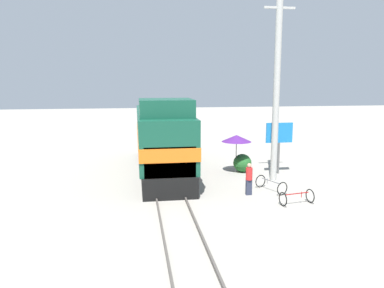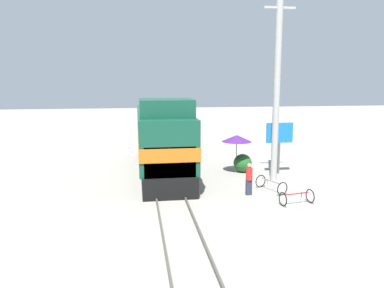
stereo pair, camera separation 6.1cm
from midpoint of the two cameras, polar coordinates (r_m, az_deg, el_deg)
name	(u,v)px [view 1 (the left image)]	position (r m, az deg, el deg)	size (l,w,h in m)	color
ground_plane	(167,186)	(21.27, -3.97, -6.40)	(120.00, 120.00, 0.00)	gray
rail_near	(154,185)	(21.20, -5.91, -6.27)	(0.08, 35.67, 0.15)	#4C4742
rail_far	(179,184)	(21.31, -2.04, -6.14)	(0.08, 35.67, 0.15)	#4C4742
locomotive	(162,140)	(23.98, -4.67, 0.61)	(3.09, 12.47, 4.89)	black
utility_pole	(277,84)	(22.21, 12.71, 8.89)	(1.80, 0.38, 11.20)	#B2B2AD
vendor_umbrella	(236,138)	(23.96, 6.72, 0.86)	(1.89, 1.89, 2.45)	#4C4C4C
billboard_sign	(279,136)	(24.16, 13.07, 1.14)	(1.73, 0.12, 3.26)	#595959
shrub_cluster	(242,163)	(24.48, 7.61, -2.89)	(1.18, 1.18, 1.18)	#236028
person_bystander	(249,178)	(19.63, 8.60, -5.11)	(0.34, 0.34, 1.68)	#2D3347
bicycle	(271,185)	(20.62, 11.85, -6.06)	(1.31, 1.88, 0.71)	black
bicycle_spare	(297,197)	(18.79, 15.57, -7.83)	(1.68, 0.96, 0.68)	black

